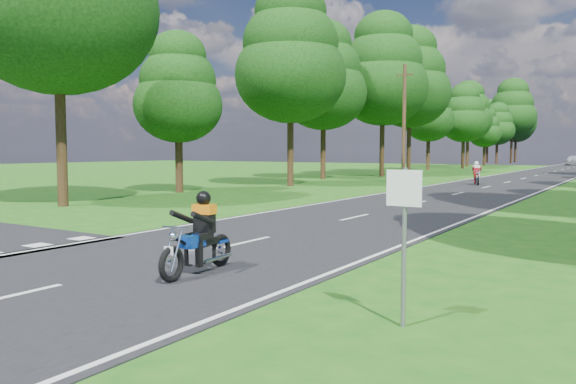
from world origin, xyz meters
The scene contains 8 objects.
ground centered at (0.00, 0.00, 0.00)m, with size 160.00×160.00×0.00m, color #155313.
main_road centered at (0.00, 50.00, 0.01)m, with size 7.00×140.00×0.02m, color black.
road_markings centered at (-0.14, 48.13, 0.02)m, with size 7.40×140.00×0.01m.
telegraph_pole centered at (-6.00, 28.00, 4.07)m, with size 1.20×0.26×8.00m.
road_sign centered at (5.50, -2.01, 1.34)m, with size 0.45×0.07×2.00m.
rider_near_blue centered at (1.33, -1.15, 0.76)m, with size 0.59×1.77×1.47m, color navy, non-canonical shape.
rider_far_red centered at (-1.07, 27.91, 0.77)m, with size 0.60×1.80×1.50m, color maroon, non-canonical shape.
distant_car centered at (-1.07, 83.60, 0.77)m, with size 1.78×4.43×1.51m, color silver.
Camera 1 is at (8.00, -8.60, 2.22)m, focal length 35.00 mm.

